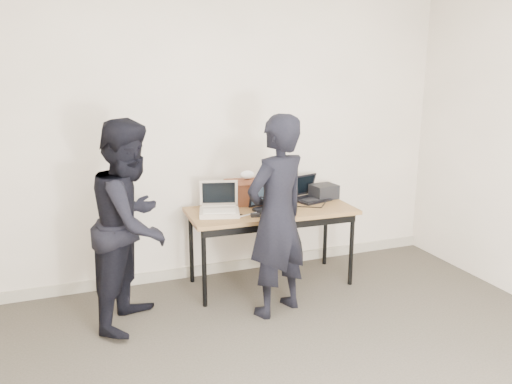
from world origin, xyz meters
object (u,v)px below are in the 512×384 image
laptop_beige (219,207)px  laptop_right (308,194)px  person_observer (132,224)px  laptop_center (269,205)px  desk (272,216)px  leather_satchel (244,192)px  person_typist (277,217)px  equipment_box (324,191)px

laptop_beige → laptop_right: size_ratio=1.05×
laptop_right → person_observer: person_observer is taller
laptop_center → laptop_right: laptop_right is taller
desk → leather_satchel: bearing=130.0°
laptop_right → person_typist: bearing=-148.0°
desk → laptop_right: laptop_right is taller
desk → laptop_center: bearing=-154.0°
desk → person_typist: 0.57m
person_observer → equipment_box: bearing=-46.3°
laptop_beige → laptop_right: 0.95m
laptop_center → person_typist: 0.53m
laptop_right → leather_satchel: bearing=160.3°
desk → laptop_beige: size_ratio=3.67×
laptop_beige → person_observer: size_ratio=0.26×
laptop_right → equipment_box: 0.17m
person_typist → person_observer: person_typist is taller
laptop_beige → equipment_box: size_ratio=1.76×
laptop_beige → leather_satchel: size_ratio=1.08×
laptop_center → leather_satchel: size_ratio=0.89×
laptop_center → equipment_box: bearing=5.3°
laptop_right → leather_satchel: 0.65m
laptop_beige → leather_satchel: laptop_beige is taller
desk → laptop_center: size_ratio=4.46×
laptop_beige → person_typist: size_ratio=0.25×
laptop_beige → person_observer: 0.84m
laptop_beige → leather_satchel: 0.36m
laptop_center → person_typist: size_ratio=0.21×
laptop_beige → equipment_box: 1.12m
leather_satchel → equipment_box: leather_satchel is taller
equipment_box → person_observer: person_observer is taller
leather_satchel → person_observer: size_ratio=0.24×
leather_satchel → laptop_right: bearing=5.6°
person_typist → laptop_center: bearing=-127.6°
desk → person_typist: size_ratio=0.93×
laptop_center → leather_satchel: (-0.15, 0.24, 0.08)m
laptop_beige → equipment_box: (1.11, 0.15, 0.01)m
laptop_beige → laptop_center: 0.45m
person_typist → equipment_box: bearing=-160.5°
laptop_center → leather_satchel: leather_satchel is taller
equipment_box → person_observer: size_ratio=0.15×
laptop_beige → laptop_center: (0.45, -0.05, -0.00)m
desk → laptop_right: (0.46, 0.19, 0.11)m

